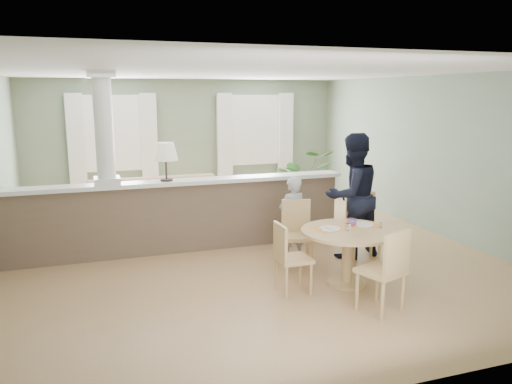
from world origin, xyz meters
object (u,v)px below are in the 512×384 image
object	(u,v)px
man_person	(352,196)
chair_far_man	(362,224)
dining_table	(348,241)
chair_near	(387,267)
chair_side	(289,255)
chair_far_boy	(297,231)
sofa	(158,205)
child_person	(292,218)
houseplant	(301,183)

from	to	relation	value
man_person	chair_far_man	bearing A→B (deg)	95.71
dining_table	chair_near	bearing A→B (deg)	-91.34
dining_table	chair_side	world-z (taller)	chair_side
chair_far_boy	sofa	bearing A→B (deg)	136.99
chair_far_boy	dining_table	bearing A→B (deg)	-51.51
sofa	dining_table	size ratio (longest dim) A/B	2.57
sofa	child_person	size ratio (longest dim) A/B	2.46
houseplant	chair_side	bearing A→B (deg)	-115.97
houseplant	dining_table	bearing A→B (deg)	-104.37
dining_table	man_person	xyz separation A→B (m)	(0.60, 0.98, 0.35)
chair_far_man	dining_table	bearing A→B (deg)	-116.60
houseplant	child_person	bearing A→B (deg)	-116.53
sofa	chair_far_man	xyz separation A→B (m)	(2.57, -2.63, 0.10)
sofa	chair_near	size ratio (longest dim) A/B	3.16
chair_far_boy	man_person	xyz separation A→B (m)	(0.94, 0.16, 0.40)
dining_table	chair_far_boy	world-z (taller)	chair_far_boy
chair_near	man_person	xyz separation A→B (m)	(0.62, 1.88, 0.39)
chair_side	sofa	bearing A→B (deg)	17.46
chair_far_boy	chair_side	xyz separation A→B (m)	(-0.47, -0.84, -0.04)
sofa	chair_side	xyz separation A→B (m)	(1.10, -3.42, 0.04)
houseplant	chair_far_man	distance (m)	2.72
sofa	man_person	size ratio (longest dim) A/B	1.65
sofa	chair_far_man	size ratio (longest dim) A/B	3.07
man_person	dining_table	bearing A→B (deg)	48.05
chair_side	child_person	xyz separation A→B (m)	(0.53, 1.14, 0.14)
dining_table	child_person	world-z (taller)	child_person
dining_table	chair_near	xyz separation A→B (m)	(-0.02, -0.90, -0.04)
chair_near	chair_side	world-z (taller)	chair_near
chair_far_boy	chair_near	bearing A→B (deg)	-63.65
sofa	child_person	xyz separation A→B (m)	(1.62, -2.28, 0.17)
chair_near	child_person	distance (m)	2.04
sofa	chair_near	world-z (taller)	chair_near
dining_table	chair_near	world-z (taller)	chair_near
dining_table	chair_far_man	size ratio (longest dim) A/B	1.19
chair_far_man	chair_far_boy	bearing A→B (deg)	-168.85
sofa	dining_table	xyz separation A→B (m)	(1.91, -3.40, 0.13)
dining_table	chair_near	size ratio (longest dim) A/B	1.23
houseplant	chair_near	bearing A→B (deg)	-101.76
chair_near	chair_side	size ratio (longest dim) A/B	1.11
man_person	chair_near	bearing A→B (deg)	61.26
houseplant	chair_side	size ratio (longest dim) A/B	1.55
houseplant	chair_far_man	bearing A→B (deg)	-94.87
chair_far_boy	chair_side	world-z (taller)	chair_far_boy
houseplant	chair_near	xyz separation A→B (m)	(-0.91, -4.38, -0.14)
child_person	man_person	xyz separation A→B (m)	(0.88, -0.14, 0.30)
dining_table	sofa	bearing A→B (deg)	119.32
chair_side	man_person	xyz separation A→B (m)	(1.41, 1.00, 0.44)
child_person	chair_side	bearing A→B (deg)	51.11
houseplant	child_person	world-z (taller)	houseplant
chair_far_man	chair_near	xyz separation A→B (m)	(-0.68, -1.67, -0.02)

